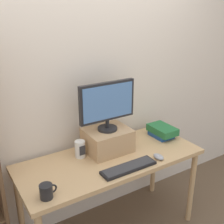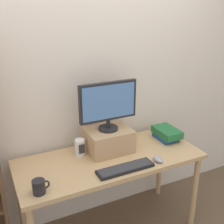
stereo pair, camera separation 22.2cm
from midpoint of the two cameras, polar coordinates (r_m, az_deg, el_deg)
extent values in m
cube|color=beige|center=(2.46, -1.92, 5.83)|extent=(7.00, 0.08, 2.60)
cube|color=tan|center=(2.34, 2.33, -9.65)|extent=(1.52, 0.64, 0.04)
cylinder|color=tan|center=(2.74, 18.74, -15.33)|extent=(0.05, 0.05, 0.73)
cylinder|color=tan|center=(2.58, -15.61, -17.50)|extent=(0.05, 0.05, 0.73)
cylinder|color=tan|center=(3.07, 11.73, -10.39)|extent=(0.05, 0.05, 0.73)
cube|color=tan|center=(2.39, 1.91, -5.73)|extent=(0.37, 0.31, 0.19)
cylinder|color=black|center=(2.35, 1.94, -3.39)|extent=(0.17, 0.17, 0.02)
cylinder|color=black|center=(2.33, 1.95, -2.39)|extent=(0.03, 0.03, 0.07)
cube|color=black|center=(2.26, 2.01, 2.14)|extent=(0.50, 0.04, 0.32)
cube|color=#4C7AB7|center=(2.24, 2.25, 1.99)|extent=(0.46, 0.00, 0.28)
cube|color=black|center=(2.17, 5.74, -11.43)|extent=(0.45, 0.12, 0.02)
cube|color=#333335|center=(2.17, 5.75, -11.15)|extent=(0.42, 0.11, 0.00)
ellipsoid|color=#99999E|center=(2.31, 12.08, -9.44)|extent=(0.06, 0.10, 0.04)
cube|color=navy|center=(2.69, 13.18, -5.01)|extent=(0.16, 0.21, 0.04)
cube|color=#236B38|center=(2.67, 13.45, -4.03)|extent=(0.18, 0.27, 0.06)
cylinder|color=black|center=(1.94, -11.42, -14.79)|extent=(0.09, 0.09, 0.10)
torus|color=black|center=(1.95, -10.17, -14.40)|extent=(0.06, 0.01, 0.06)
cylinder|color=silver|center=(2.33, -3.81, -7.27)|extent=(0.08, 0.08, 0.14)
cube|color=#2D2D30|center=(2.29, -3.39, -7.58)|extent=(0.05, 0.00, 0.08)
camera|label=1|loc=(0.11, -87.14, 1.09)|focal=45.00mm
camera|label=2|loc=(0.11, 92.86, -1.09)|focal=45.00mm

